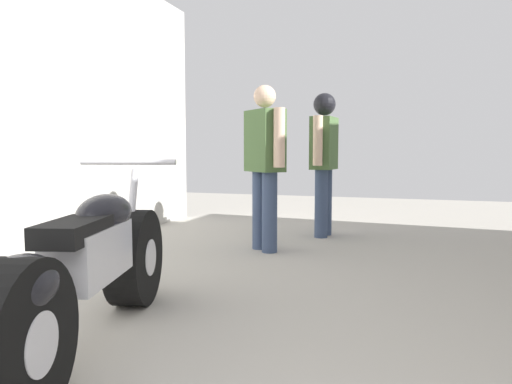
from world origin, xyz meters
name	(u,v)px	position (x,y,z in m)	size (l,w,h in m)	color
ground_plane	(316,293)	(0.00, 3.16, 0.00)	(15.17, 15.17, 0.00)	#A8A399
garage_partition_left	(5,89)	(-2.81, 3.16, 1.59)	(0.08, 6.95, 3.19)	#B7B5AD
motorcycle_maroon_cruiser	(87,274)	(-0.93, 1.78, 0.41)	(0.86, 2.10, 0.99)	black
mechanic_in_blue	(265,158)	(-0.81, 4.51, 0.97)	(0.58, 0.55, 1.72)	#384766
mechanic_with_helmet	(324,151)	(-0.38, 5.56, 1.04)	(0.28, 0.69, 1.74)	#384766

